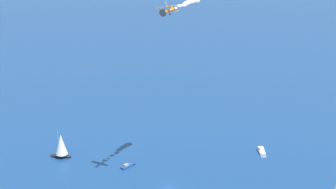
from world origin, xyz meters
TOP-DOWN VIEW (x-y plane):
  - ground_plane at (0.00, 0.00)m, footprint 2000.00×2000.00m
  - sailboat_far_port at (34.09, 32.68)m, footprint 6.09×8.62m
  - motorboat_ahead at (14.93, -43.02)m, footprint 8.41×4.23m
  - motorboat_outer_ring_a at (19.14, 9.64)m, footprint 4.27×6.09m
  - biplane_lead at (-0.18, 0.23)m, footprint 6.53×6.58m
  - wingwalker_lead at (0.18, 0.60)m, footprint 0.72×0.71m
  - smoke_trail_lead at (10.96, -10.90)m, footprint 13.74×13.77m

SIDE VIEW (x-z plane):
  - ground_plane at x=0.00m, z-range 0.00..0.00m
  - motorboat_outer_ring_a at x=19.14m, z-range -0.41..1.36m
  - motorboat_ahead at x=14.93m, z-range -0.54..1.82m
  - sailboat_far_port at x=34.09m, z-range -0.47..10.35m
  - smoke_trail_lead at x=10.96m, z-range 60.19..63.36m
  - biplane_lead at x=-0.18m, z-range 59.96..63.66m
  - wingwalker_lead at x=0.18m, z-range 63.05..64.83m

